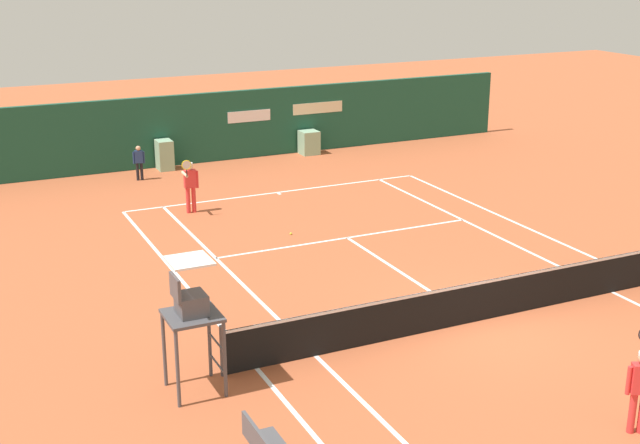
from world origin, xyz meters
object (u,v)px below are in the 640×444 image
Objects in this scene: umpire_chair at (191,308)px; tennis_ball_by_sideline at (291,234)px; player_on_baseline at (190,183)px; ball_kid_right_post at (139,160)px.

umpire_chair reaches higher than tennis_ball_by_sideline.
tennis_ball_by_sideline is at bearing 145.41° from umpire_chair.
player_on_baseline reaches higher than ball_kid_right_post.
tennis_ball_by_sideline is (5.31, 7.70, -1.67)m from umpire_chair.
player_on_baseline is 27.24× the size of tennis_ball_by_sideline.
umpire_chair is at bearing 75.62° from player_on_baseline.
ball_kid_right_post is 8.39m from tennis_ball_by_sideline.
umpire_chair is 9.51m from tennis_ball_by_sideline.
umpire_chair is 1.43× the size of player_on_baseline.
player_on_baseline is 4.01m from tennis_ball_by_sideline.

